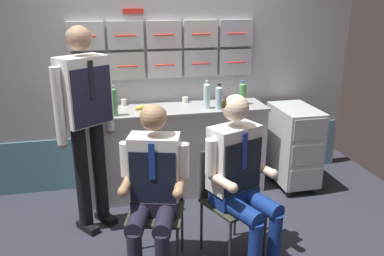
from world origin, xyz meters
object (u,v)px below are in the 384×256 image
at_px(crew_member_left, 153,185).
at_px(crew_member_right, 240,173).
at_px(folding_chair_right, 226,189).
at_px(folding_chair_left, 157,197).
at_px(coffee_cup_white, 185,100).
at_px(snack_banana, 142,107).
at_px(water_bottle_clear, 243,93).
at_px(crew_member_standing, 86,111).
at_px(service_trolley, 294,144).

xyz_separation_m(crew_member_left, crew_member_right, (0.66, 0.01, 0.02)).
bearing_deg(folding_chair_right, folding_chair_left, -179.32).
bearing_deg(crew_member_right, folding_chair_right, 112.17).
distance_m(coffee_cup_white, snack_banana, 0.50).
xyz_separation_m(folding_chair_right, crew_member_right, (0.06, -0.15, 0.20)).
distance_m(folding_chair_right, coffee_cup_white, 1.35).
distance_m(crew_member_left, water_bottle_clear, 1.69).
bearing_deg(snack_banana, folding_chair_right, -63.84).
bearing_deg(folding_chair_left, crew_member_standing, 130.61).
relative_size(folding_chair_left, folding_chair_right, 1.00).
bearing_deg(folding_chair_left, crew_member_left, -106.15).
height_order(folding_chair_left, snack_banana, snack_banana).
bearing_deg(snack_banana, coffee_cup_white, 19.58).
bearing_deg(service_trolley, crew_member_standing, -169.88).
height_order(crew_member_right, coffee_cup_white, crew_member_right).
height_order(crew_member_standing, coffee_cup_white, crew_member_standing).
bearing_deg(folding_chair_right, crew_member_right, -67.83).
xyz_separation_m(service_trolley, snack_banana, (-1.61, 0.15, 0.47)).
distance_m(crew_member_right, snack_banana, 1.41).
distance_m(service_trolley, snack_banana, 1.68).
distance_m(water_bottle_clear, snack_banana, 1.05).
distance_m(crew_member_left, coffee_cup_white, 1.55).
distance_m(service_trolley, water_bottle_clear, 0.81).
bearing_deg(water_bottle_clear, crew_member_right, -109.63).
distance_m(folding_chair_right, snack_banana, 1.30).
relative_size(water_bottle_clear, snack_banana, 1.45).
bearing_deg(snack_banana, crew_member_right, -64.29).
bearing_deg(crew_member_left, crew_member_right, 1.27).
xyz_separation_m(water_bottle_clear, snack_banana, (-1.04, 0.03, -0.10)).
relative_size(water_bottle_clear, coffee_cup_white, 4.08).
xyz_separation_m(folding_chair_left, folding_chair_right, (0.55, 0.01, 0.00)).
bearing_deg(service_trolley, coffee_cup_white, 164.45).
distance_m(water_bottle_clear, coffee_cup_white, 0.61).
xyz_separation_m(folding_chair_left, crew_member_left, (-0.04, -0.15, 0.18)).
distance_m(folding_chair_left, crew_member_left, 0.24).
bearing_deg(crew_member_standing, folding_chair_right, -28.93).
height_order(folding_chair_left, crew_member_left, crew_member_left).
xyz_separation_m(service_trolley, folding_chair_left, (-1.62, -0.97, 0.07)).
bearing_deg(coffee_cup_white, snack_banana, -160.42).
bearing_deg(crew_member_right, coffee_cup_white, 95.22).
height_order(service_trolley, snack_banana, snack_banana).
height_order(folding_chair_right, snack_banana, snack_banana).
distance_m(crew_member_standing, water_bottle_clear, 1.64).
relative_size(service_trolley, folding_chair_right, 1.02).
xyz_separation_m(folding_chair_left, crew_member_standing, (-0.51, 0.59, 0.54)).
bearing_deg(crew_member_left, crew_member_standing, 121.82).
xyz_separation_m(service_trolley, crew_member_standing, (-2.12, -0.38, 0.61)).
relative_size(crew_member_right, snack_banana, 7.70).
distance_m(crew_member_right, crew_member_standing, 1.38).
xyz_separation_m(crew_member_left, crew_member_standing, (-0.46, 0.75, 0.37)).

